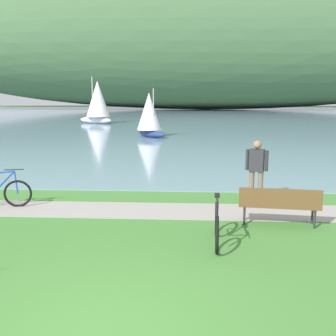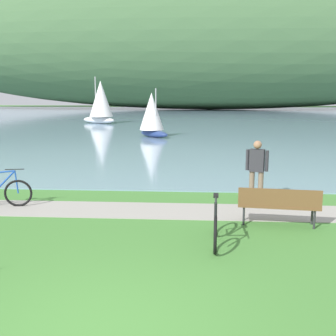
# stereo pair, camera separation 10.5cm
# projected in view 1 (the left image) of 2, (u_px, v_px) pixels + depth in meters

# --- Properties ---
(ground_plane) EXTENTS (200.00, 200.00, 0.00)m
(ground_plane) POSITION_uv_depth(u_px,v_px,m) (97.00, 335.00, 5.19)
(ground_plane) COLOR #478438
(bay_water) EXTENTS (180.00, 80.00, 0.04)m
(bay_water) POSITION_uv_depth(u_px,v_px,m) (183.00, 117.00, 52.09)
(bay_water) COLOR #7A99B2
(bay_water) RESTS_ON ground
(distant_hillside) EXTENTS (119.18, 28.00, 24.62)m
(distant_hillside) POSITION_uv_depth(u_px,v_px,m) (206.00, 41.00, 75.59)
(distant_hillside) COLOR #42663D
(distant_hillside) RESTS_ON bay_water
(shoreline_path) EXTENTS (60.00, 1.50, 0.01)m
(shoreline_path) POSITION_uv_depth(u_px,v_px,m) (146.00, 210.00, 10.69)
(shoreline_path) COLOR #A39E93
(shoreline_path) RESTS_ON ground
(park_bench_near_camera) EXTENTS (1.84, 0.69, 0.88)m
(park_bench_near_camera) POSITION_uv_depth(u_px,v_px,m) (279.00, 203.00, 9.41)
(park_bench_near_camera) COLOR brown
(park_bench_near_camera) RESTS_ON ground
(bicycle_beside_path) EXTENTS (0.14, 1.77, 1.01)m
(bicycle_beside_path) POSITION_uv_depth(u_px,v_px,m) (217.00, 224.00, 8.28)
(bicycle_beside_path) COLOR black
(bicycle_beside_path) RESTS_ON ground
(person_at_shoreline) EXTENTS (0.58, 0.33, 1.71)m
(person_at_shoreline) POSITION_uv_depth(u_px,v_px,m) (257.00, 168.00, 11.27)
(person_at_shoreline) COLOR #72604C
(person_at_shoreline) RESTS_ON ground
(sailboat_nearest_to_shore) EXTENTS (2.57, 2.62, 3.24)m
(sailboat_nearest_to_shore) POSITION_uv_depth(u_px,v_px,m) (149.00, 114.00, 28.18)
(sailboat_nearest_to_shore) COLOR navy
(sailboat_nearest_to_shore) RESTS_ON bay_water
(sailboat_mid_bay) EXTENTS (3.90, 3.11, 4.52)m
(sailboat_mid_bay) POSITION_uv_depth(u_px,v_px,m) (97.00, 102.00, 40.87)
(sailboat_mid_bay) COLOR white
(sailboat_mid_bay) RESTS_ON bay_water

